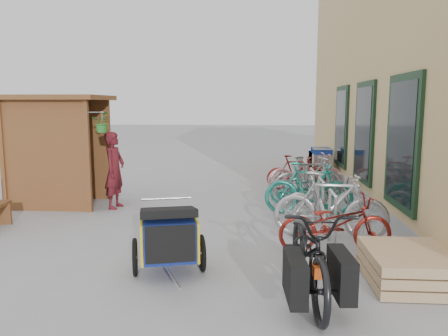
# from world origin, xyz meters

# --- Properties ---
(ground) EXTENTS (80.00, 80.00, 0.00)m
(ground) POSITION_xyz_m (0.00, 0.00, 0.00)
(ground) COLOR #959598
(kiosk) EXTENTS (2.49, 1.65, 2.40)m
(kiosk) POSITION_xyz_m (-3.28, 2.47, 1.55)
(kiosk) COLOR brown
(kiosk) RESTS_ON ground
(bike_rack) EXTENTS (0.05, 5.35, 0.86)m
(bike_rack) POSITION_xyz_m (2.30, 2.40, 0.52)
(bike_rack) COLOR #A5A8AD
(bike_rack) RESTS_ON ground
(pallet_stack) EXTENTS (1.00, 1.20, 0.40)m
(pallet_stack) POSITION_xyz_m (3.00, -1.40, 0.21)
(pallet_stack) COLOR tan
(pallet_stack) RESTS_ON ground
(shopping_carts) EXTENTS (0.55, 1.51, 0.98)m
(shopping_carts) POSITION_xyz_m (3.00, 6.23, 0.57)
(shopping_carts) COLOR silver
(shopping_carts) RESTS_ON ground
(child_trailer) EXTENTS (1.04, 1.63, 0.94)m
(child_trailer) POSITION_xyz_m (-0.04, -1.25, 0.52)
(child_trailer) COLOR navy
(child_trailer) RESTS_ON ground
(cargo_bike) EXTENTS (0.86, 2.16, 1.12)m
(cargo_bike) POSITION_xyz_m (1.72, -1.89, 0.55)
(cargo_bike) COLOR black
(cargo_bike) RESTS_ON ground
(person_kiosk) EXTENTS (0.47, 0.65, 1.63)m
(person_kiosk) POSITION_xyz_m (-1.89, 2.26, 0.82)
(person_kiosk) COLOR maroon
(person_kiosk) RESTS_ON ground
(bike_0) EXTENTS (1.73, 0.72, 0.89)m
(bike_0) POSITION_xyz_m (2.29, -0.33, 0.44)
(bike_0) COLOR maroon
(bike_0) RESTS_ON ground
(bike_1) EXTENTS (1.92, 0.83, 1.12)m
(bike_1) POSITION_xyz_m (2.33, 0.36, 0.56)
(bike_1) COLOR #A5A6AA
(bike_1) RESTS_ON ground
(bike_2) EXTENTS (1.72, 1.00, 0.86)m
(bike_2) POSITION_xyz_m (2.43, 1.63, 0.43)
(bike_2) COLOR #A5A6AA
(bike_2) RESTS_ON ground
(bike_3) EXTENTS (1.78, 0.54, 1.07)m
(bike_3) POSITION_xyz_m (2.18, 1.97, 0.53)
(bike_3) COLOR #218676
(bike_3) RESTS_ON ground
(bike_4) EXTENTS (1.67, 0.90, 0.83)m
(bike_4) POSITION_xyz_m (2.20, 2.75, 0.42)
(bike_4) COLOR #218676
(bike_4) RESTS_ON ground
(bike_5) EXTENTS (1.79, 1.00, 1.04)m
(bike_5) POSITION_xyz_m (2.34, 3.31, 0.52)
(bike_5) COLOR #A5A6AA
(bike_5) RESTS_ON ground
(bike_6) EXTENTS (2.00, 1.00, 1.01)m
(bike_6) POSITION_xyz_m (2.35, 4.06, 0.50)
(bike_6) COLOR #CE858E
(bike_6) RESTS_ON ground
(bike_7) EXTENTS (1.53, 0.44, 0.91)m
(bike_7) POSITION_xyz_m (2.16, 4.49, 0.46)
(bike_7) COLOR maroon
(bike_7) RESTS_ON ground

